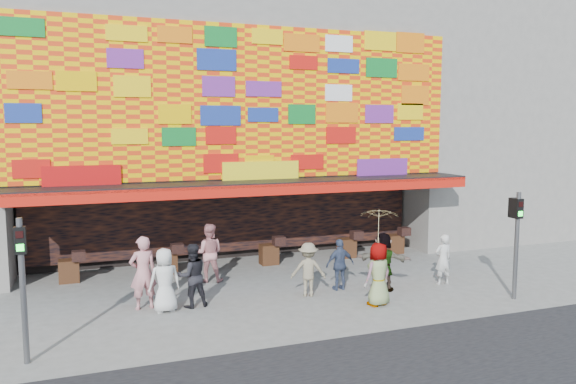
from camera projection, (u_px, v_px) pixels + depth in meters
name	position (u px, v px, depth m)	size (l,w,h in m)	color
ground	(287.00, 307.00, 14.95)	(90.00, 90.00, 0.00)	slate
shop_building	(216.00, 115.00, 21.95)	(15.20, 9.40, 10.00)	gray
neighbor_right	(490.00, 100.00, 26.15)	(11.00, 8.00, 12.00)	gray
signal_left	(22.00, 274.00, 11.20)	(0.22, 0.20, 3.00)	#59595B
signal_right	(517.00, 233.00, 15.45)	(0.22, 0.20, 3.00)	#59595B
ped_a	(165.00, 280.00, 14.49)	(0.82, 0.53, 1.68)	silver
ped_b	(143.00, 273.00, 14.71)	(0.71, 0.47, 1.95)	#CC848A
ped_c	(192.00, 275.00, 14.88)	(0.83, 0.65, 1.71)	black
ped_d	(308.00, 270.00, 15.84)	(0.99, 0.57, 1.54)	gray
ped_e	(340.00, 264.00, 16.45)	(0.89, 0.37, 1.52)	#3A4766
ped_f	(383.00, 261.00, 16.38)	(1.60, 0.51, 1.73)	gray
ped_g	(378.00, 274.00, 15.01)	(0.83, 0.54, 1.71)	gray
ped_h	(443.00, 259.00, 17.02)	(0.56, 0.37, 1.55)	silver
ped_i	(209.00, 253.00, 17.32)	(0.88, 0.69, 1.81)	#CF8688
parasol	(379.00, 226.00, 14.86)	(1.22, 1.24, 1.88)	beige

